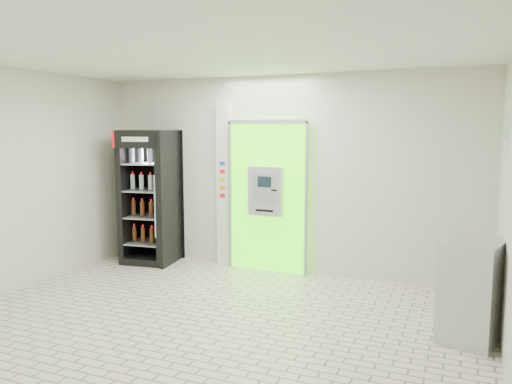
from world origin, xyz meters
The scene contains 7 objects.
ground centered at (0.00, 0.00, 0.00)m, with size 6.00×6.00×0.00m, color beige.
room_shell centered at (0.00, 0.00, 1.84)m, with size 6.00×6.00×6.00m.
atm_assembly centered at (-0.20, 2.41, 1.17)m, with size 1.30×0.24×2.33m.
pillar centered at (-0.98, 2.45, 1.30)m, with size 0.22×0.11×2.60m.
beverage_cooler centered at (-2.17, 2.14, 1.04)m, with size 0.91×0.85×2.17m.
steel_cabinet centered at (2.73, 0.86, 0.53)m, with size 0.73×0.90×1.06m.
exit_sign centered at (2.99, 1.40, 2.12)m, with size 0.02×0.22×0.26m.
Camera 1 is at (2.60, -4.66, 2.19)m, focal length 35.00 mm.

